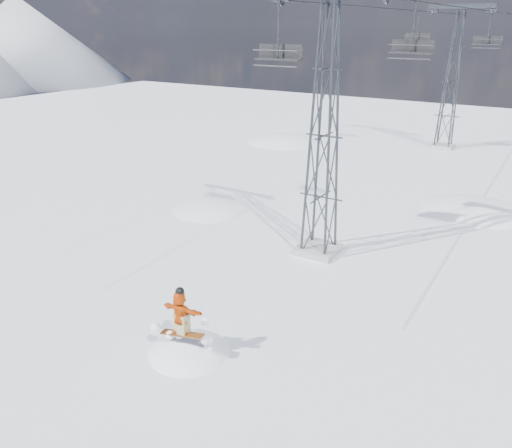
% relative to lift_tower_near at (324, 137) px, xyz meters
% --- Properties ---
extents(ground, '(120.00, 120.00, 0.00)m').
position_rel_lift_tower_near_xyz_m(ground, '(-0.80, -8.00, -5.47)').
color(ground, white).
rests_on(ground, ground).
extents(snow_terrain, '(39.00, 37.00, 22.00)m').
position_rel_lift_tower_near_xyz_m(snow_terrain, '(-5.57, 13.24, -15.06)').
color(snow_terrain, white).
rests_on(snow_terrain, ground).
extents(lift_tower_near, '(5.20, 1.80, 11.43)m').
position_rel_lift_tower_near_xyz_m(lift_tower_near, '(0.00, 0.00, 0.00)').
color(lift_tower_near, '#999999').
rests_on(lift_tower_near, ground).
extents(lift_tower_far, '(5.20, 1.80, 11.43)m').
position_rel_lift_tower_near_xyz_m(lift_tower_far, '(0.00, 25.00, 0.00)').
color(lift_tower_far, '#999999').
rests_on(lift_tower_far, ground).
extents(haul_cables, '(4.46, 51.00, 0.06)m').
position_rel_lift_tower_near_xyz_m(haul_cables, '(0.00, 11.50, 5.38)').
color(haul_cables, black).
rests_on(haul_cables, ground).
extents(snowboarder_jump, '(4.40, 4.40, 6.47)m').
position_rel_lift_tower_near_xyz_m(snowboarder_jump, '(-0.28, -9.19, -7.12)').
color(snowboarder_jump, white).
rests_on(snowboarder_jump, ground).
extents(lift_chair_near, '(2.08, 0.60, 2.58)m').
position_rel_lift_tower_near_xyz_m(lift_chair_near, '(-2.20, -0.13, 3.31)').
color(lift_chair_near, black).
rests_on(lift_chair_near, ground).
extents(lift_chair_mid, '(1.91, 0.55, 2.37)m').
position_rel_lift_tower_near_xyz_m(lift_chair_mid, '(2.20, 4.10, 3.49)').
color(lift_chair_mid, black).
rests_on(lift_chair_mid, ground).
extents(lift_chair_far, '(1.88, 0.54, 2.33)m').
position_rel_lift_tower_near_xyz_m(lift_chair_far, '(-2.20, 21.20, 3.52)').
color(lift_chair_far, black).
rests_on(lift_chair_far, ground).
extents(lift_chair_extra, '(2.15, 0.62, 2.67)m').
position_rel_lift_tower_near_xyz_m(lift_chair_extra, '(2.20, 25.08, 3.25)').
color(lift_chair_extra, black).
rests_on(lift_chair_extra, ground).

